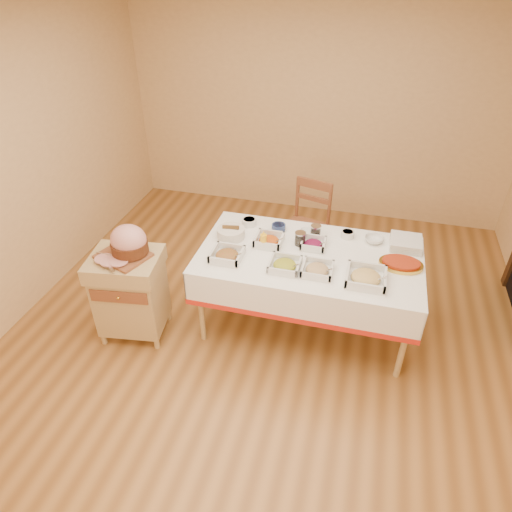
{
  "coord_description": "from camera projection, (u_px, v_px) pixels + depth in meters",
  "views": [
    {
      "loc": [
        0.67,
        -2.8,
        2.87
      ],
      "look_at": [
        -0.13,
        0.2,
        0.73
      ],
      "focal_mm": 32.0,
      "sensor_mm": 36.0,
      "label": 1
    }
  ],
  "objects": [
    {
      "name": "small_bowl_left",
      "position": [
        249.0,
        222.0,
        4.12
      ],
      "size": [
        0.13,
        0.13,
        0.06
      ],
      "color": "silver",
      "rests_on": "dining_table"
    },
    {
      "name": "bowl_white_imported",
      "position": [
        309.0,
        233.0,
        3.99
      ],
      "size": [
        0.18,
        0.18,
        0.04
      ],
      "primitive_type": "imported",
      "rotation": [
        0.0,
        0.0,
        0.28
      ],
      "color": "silver",
      "rests_on": "dining_table"
    },
    {
      "name": "ham_on_board",
      "position": [
        128.0,
        244.0,
        3.6
      ],
      "size": [
        0.41,
        0.39,
        0.27
      ],
      "color": "brown",
      "rests_on": "butcher_cart"
    },
    {
      "name": "room_shell",
      "position": [
        266.0,
        209.0,
        3.26
      ],
      "size": [
        5.0,
        5.0,
        5.0
      ],
      "color": "#9B642F",
      "rests_on": "ground"
    },
    {
      "name": "serving_dish_a",
      "position": [
        227.0,
        255.0,
        3.67
      ],
      "size": [
        0.25,
        0.25,
        0.11
      ],
      "color": "silver",
      "rests_on": "dining_table"
    },
    {
      "name": "serving_dish_f",
      "position": [
        313.0,
        244.0,
        3.82
      ],
      "size": [
        0.21,
        0.2,
        0.1
      ],
      "color": "silver",
      "rests_on": "dining_table"
    },
    {
      "name": "preserve_jar_left",
      "position": [
        300.0,
        239.0,
        3.83
      ],
      "size": [
        0.09,
        0.09,
        0.12
      ],
      "color": "silver",
      "rests_on": "dining_table"
    },
    {
      "name": "serving_dish_b",
      "position": [
        285.0,
        265.0,
        3.57
      ],
      "size": [
        0.24,
        0.24,
        0.1
      ],
      "color": "silver",
      "rests_on": "dining_table"
    },
    {
      "name": "bowl_small_imported",
      "position": [
        374.0,
        240.0,
        3.88
      ],
      "size": [
        0.2,
        0.2,
        0.05
      ],
      "primitive_type": "imported",
      "rotation": [
        0.0,
        0.0,
        -0.35
      ],
      "color": "silver",
      "rests_on": "dining_table"
    },
    {
      "name": "mustard_bottle",
      "position": [
        263.0,
        241.0,
        3.77
      ],
      "size": [
        0.05,
        0.05,
        0.17
      ],
      "color": "gold",
      "rests_on": "dining_table"
    },
    {
      "name": "preserve_jar_right",
      "position": [
        315.0,
        232.0,
        3.93
      ],
      "size": [
        0.09,
        0.09,
        0.12
      ],
      "color": "silver",
      "rests_on": "dining_table"
    },
    {
      "name": "dining_table",
      "position": [
        308.0,
        270.0,
        3.83
      ],
      "size": [
        1.82,
        1.02,
        0.76
      ],
      "color": "tan",
      "rests_on": "ground"
    },
    {
      "name": "plate_stack",
      "position": [
        406.0,
        243.0,
        3.81
      ],
      "size": [
        0.26,
        0.26,
        0.08
      ],
      "color": "silver",
      "rests_on": "dining_table"
    },
    {
      "name": "dining_chair",
      "position": [
        306.0,
        226.0,
        4.67
      ],
      "size": [
        0.51,
        0.49,
        0.93
      ],
      "color": "brown",
      "rests_on": "ground"
    },
    {
      "name": "brass_platter",
      "position": [
        401.0,
        264.0,
        3.6
      ],
      "size": [
        0.34,
        0.25,
        0.05
      ],
      "color": "gold",
      "rests_on": "dining_table"
    },
    {
      "name": "small_bowl_mid",
      "position": [
        279.0,
        227.0,
        4.05
      ],
      "size": [
        0.12,
        0.12,
        0.05
      ],
      "color": "navy",
      "rests_on": "dining_table"
    },
    {
      "name": "serving_dish_e",
      "position": [
        269.0,
        240.0,
        3.85
      ],
      "size": [
        0.24,
        0.23,
        0.11
      ],
      "color": "silver",
      "rests_on": "dining_table"
    },
    {
      "name": "butcher_cart",
      "position": [
        130.0,
        291.0,
        3.84
      ],
      "size": [
        0.62,
        0.54,
        0.8
      ],
      "color": "tan",
      "rests_on": "ground"
    },
    {
      "name": "serving_dish_c",
      "position": [
        317.0,
        269.0,
        3.52
      ],
      "size": [
        0.23,
        0.23,
        0.1
      ],
      "color": "silver",
      "rests_on": "dining_table"
    },
    {
      "name": "serving_dish_d",
      "position": [
        366.0,
        277.0,
        3.43
      ],
      "size": [
        0.3,
        0.3,
        0.11
      ],
      "color": "silver",
      "rests_on": "dining_table"
    },
    {
      "name": "small_bowl_right",
      "position": [
        348.0,
        234.0,
        3.94
      ],
      "size": [
        0.12,
        0.12,
        0.06
      ],
      "color": "silver",
      "rests_on": "dining_table"
    },
    {
      "name": "bread_basket",
      "position": [
        231.0,
        233.0,
        3.93
      ],
      "size": [
        0.24,
        0.24,
        0.11
      ],
      "color": "silver",
      "rests_on": "dining_table"
    }
  ]
}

